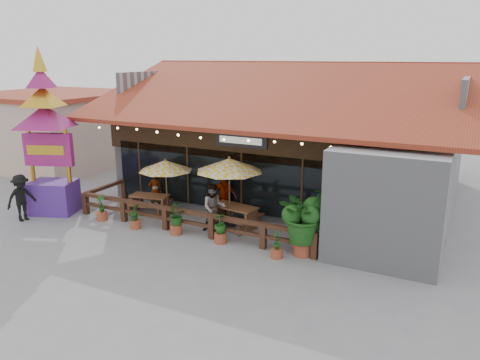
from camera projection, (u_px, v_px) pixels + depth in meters
The scene contains 19 objects.
ground at pixel (231, 236), 16.94m from camera, with size 100.00×100.00×0.00m, color gray.
restaurant_building at pixel (301, 146), 21.96m from camera, with size 15.50×14.73×6.09m.
patio_railing at pixel (175, 213), 17.54m from camera, with size 10.00×2.60×0.92m.
neighbor_building at pixel (57, 128), 28.10m from camera, with size 8.40×8.40×4.22m.
umbrella_left at pixel (166, 166), 18.79m from camera, with size 2.30×2.30×2.35m.
umbrella_right at pixel (229, 165), 17.44m from camera, with size 2.87×2.87×2.72m.
picnic_table_left at pixel (150, 201), 19.42m from camera, with size 1.82×1.66×0.75m.
picnic_table_right at pixel (234, 213), 17.72m from camera, with size 1.95×1.75×0.84m.
thai_sign_tower at pixel (45, 121), 18.54m from camera, with size 3.43×3.43×7.23m.
tropical_plant at pixel (304, 216), 15.02m from camera, with size 2.06×2.17×2.38m.
diner_a at pixel (155, 190), 19.87m from camera, with size 0.57×0.37×1.57m, color #372411.
diner_b at pixel (214, 208), 17.27m from camera, with size 0.88×0.68×1.80m, color #372411.
diner_c at pixel (225, 196), 18.62m from camera, with size 1.09×0.45×1.86m, color #372411.
pedestrian at pixel (21, 198), 18.33m from camera, with size 1.21×0.70×1.87m, color black.
planter_a at pixel (102, 209), 18.48m from camera, with size 0.43×0.43×1.06m.
planter_b at pixel (135, 217), 17.60m from camera, with size 0.41×0.45×1.00m.
planter_c at pixel (176, 218), 16.98m from camera, with size 0.72×0.64×1.09m.
planter_d at pixel (220, 228), 16.23m from camera, with size 0.57×0.57×1.09m.
planter_e at pixel (277, 246), 15.04m from camera, with size 0.38×0.38×0.94m.
Camera 1 is at (7.44, -13.99, 6.35)m, focal length 35.00 mm.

